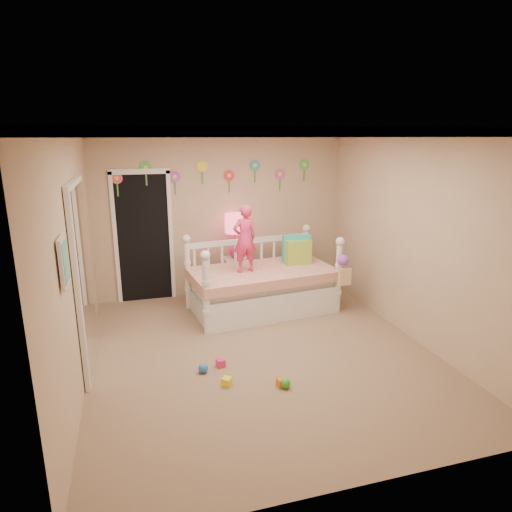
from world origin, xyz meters
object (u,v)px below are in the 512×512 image
object	(u,v)px
child	(245,239)
daybed	(262,273)
table_lamp	(235,229)
nightstand	(236,276)

from	to	relation	value
child	daybed	bearing A→B (deg)	-178.54
child	table_lamp	size ratio (longest dim) A/B	1.37
daybed	nightstand	distance (m)	0.80
child	nightstand	size ratio (longest dim) A/B	1.52
nightstand	table_lamp	distance (m)	0.80
child	table_lamp	xyz separation A→B (m)	(0.04, 0.77, -0.01)
child	nightstand	distance (m)	1.12
daybed	table_lamp	bearing A→B (deg)	101.61
nightstand	table_lamp	bearing A→B (deg)	76.79
daybed	child	bearing A→B (deg)	-175.42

